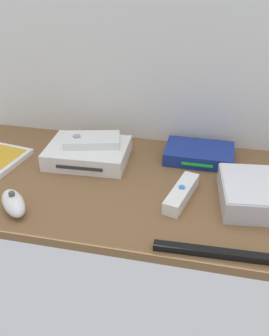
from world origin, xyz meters
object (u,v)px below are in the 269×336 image
(network_router, at_px, (199,154))
(remote_nunchuk, at_px, (13,203))
(sensor_bar, at_px, (217,253))
(remote_classic_pad, at_px, (92,140))
(mini_computer, at_px, (260,193))
(game_console, at_px, (88,153))
(remote_wand, at_px, (181,193))

(network_router, height_order, remote_nunchuk, remote_nunchuk)
(network_router, bearing_deg, sensor_bar, -80.06)
(remote_nunchuk, relative_size, remote_classic_pad, 0.65)
(network_router, bearing_deg, mini_computer, -49.73)
(network_router, relative_size, remote_classic_pad, 1.14)
(network_router, xyz_separation_m, sensor_bar, (0.06, -0.36, -0.01))
(game_console, height_order, remote_classic_pad, remote_classic_pad)
(network_router, bearing_deg, remote_classic_pad, -168.61)
(mini_computer, height_order, remote_nunchuk, mini_computer)
(game_console, distance_m, remote_classic_pad, 0.04)
(remote_nunchuk, bearing_deg, network_router, -2.07)
(remote_wand, distance_m, sensor_bar, 0.19)
(game_console, bearing_deg, network_router, 10.73)
(mini_computer, distance_m, remote_classic_pad, 0.44)
(mini_computer, bearing_deg, remote_classic_pad, 164.30)
(game_console, bearing_deg, mini_computer, -16.24)
(remote_wand, bearing_deg, remote_classic_pad, 164.52)
(game_console, xyz_separation_m, remote_nunchuk, (-0.09, -0.25, -0.00))
(mini_computer, bearing_deg, network_router, 129.78)
(remote_nunchuk, xyz_separation_m, sensor_bar, (0.44, -0.05, -0.01))
(mini_computer, xyz_separation_m, sensor_bar, (-0.08, -0.19, -0.02))
(remote_wand, bearing_deg, sensor_bar, -49.46)
(network_router, xyz_separation_m, remote_classic_pad, (-0.28, -0.05, 0.04))
(remote_wand, distance_m, remote_nunchuk, 0.37)
(remote_nunchuk, bearing_deg, remote_classic_pad, 27.98)
(remote_wand, height_order, remote_classic_pad, remote_classic_pad)
(remote_classic_pad, bearing_deg, network_router, -2.88)
(game_console, xyz_separation_m, remote_classic_pad, (0.01, 0.02, 0.03))
(sensor_bar, bearing_deg, remote_classic_pad, 135.83)
(game_console, xyz_separation_m, remote_wand, (0.26, -0.13, -0.01))
(remote_classic_pad, height_order, sensor_bar, remote_classic_pad)
(remote_classic_pad, relative_size, sensor_bar, 0.66)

